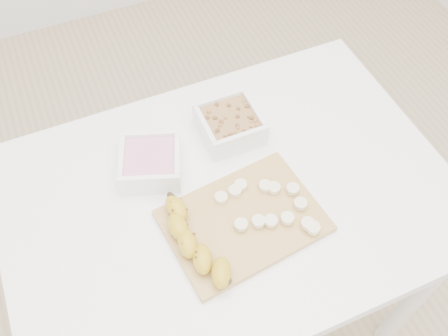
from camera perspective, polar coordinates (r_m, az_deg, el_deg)
name	(u,v)px	position (r m, az deg, el deg)	size (l,w,h in m)	color
ground	(227,309)	(1.79, 0.40, -15.87)	(3.50, 3.50, 0.00)	#C6AD89
table	(229,215)	(1.20, 0.57, -5.39)	(1.00, 0.70, 0.75)	white
bowl_yogurt	(151,162)	(1.14, -8.38, 0.66)	(0.17, 0.17, 0.06)	white
bowl_granola	(230,124)	(1.19, 0.69, 5.06)	(0.14, 0.14, 0.06)	white
cutting_board	(243,221)	(1.07, 2.22, -6.04)	(0.32, 0.23, 0.01)	tan
banana	(196,243)	(1.02, -3.22, -8.56)	(0.06, 0.23, 0.04)	#B68F19
banana_slices	(270,206)	(1.08, 5.23, -4.31)	(0.18, 0.19, 0.02)	beige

